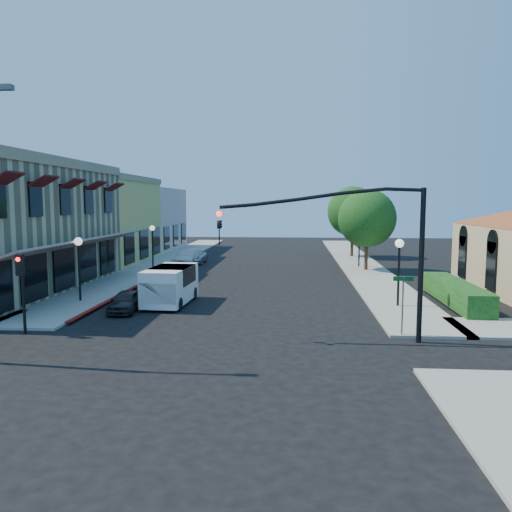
# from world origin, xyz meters

# --- Properties ---
(ground) EXTENTS (120.00, 120.00, 0.00)m
(ground) POSITION_xyz_m (0.00, 0.00, 0.00)
(ground) COLOR black
(ground) RESTS_ON ground
(sidewalk_left) EXTENTS (3.50, 50.00, 0.12)m
(sidewalk_left) POSITION_xyz_m (-8.75, 27.00, 0.06)
(sidewalk_left) COLOR gray
(sidewalk_left) RESTS_ON ground
(sidewalk_right) EXTENTS (3.50, 50.00, 0.12)m
(sidewalk_right) POSITION_xyz_m (8.75, 27.00, 0.06)
(sidewalk_right) COLOR gray
(sidewalk_right) RESTS_ON ground
(curb_red_strip) EXTENTS (0.25, 10.00, 0.06)m
(curb_red_strip) POSITION_xyz_m (-6.90, 8.00, 0.00)
(curb_red_strip) COLOR maroon
(curb_red_strip) RESTS_ON ground
(yellow_stucco_building) EXTENTS (10.00, 12.00, 7.60)m
(yellow_stucco_building) POSITION_xyz_m (-15.50, 26.00, 3.80)
(yellow_stucco_building) COLOR tan
(yellow_stucco_building) RESTS_ON ground
(pink_stucco_building) EXTENTS (10.00, 12.00, 7.00)m
(pink_stucco_building) POSITION_xyz_m (-15.50, 38.00, 3.50)
(pink_stucco_building) COLOR beige
(pink_stucco_building) RESTS_ON ground
(hedge) EXTENTS (1.40, 8.00, 1.10)m
(hedge) POSITION_xyz_m (11.70, 9.00, 0.00)
(hedge) COLOR #143D11
(hedge) RESTS_ON ground
(street_tree_a) EXTENTS (4.56, 4.56, 6.48)m
(street_tree_a) POSITION_xyz_m (8.80, 22.00, 4.19)
(street_tree_a) COLOR #352215
(street_tree_a) RESTS_ON ground
(street_tree_b) EXTENTS (4.94, 4.94, 7.02)m
(street_tree_b) POSITION_xyz_m (8.80, 32.00, 4.54)
(street_tree_b) COLOR #352215
(street_tree_b) RESTS_ON ground
(signal_mast_arm) EXTENTS (8.01, 0.39, 6.00)m
(signal_mast_arm) POSITION_xyz_m (5.86, 1.50, 4.09)
(signal_mast_arm) COLOR black
(signal_mast_arm) RESTS_ON ground
(secondary_signal) EXTENTS (0.28, 0.42, 3.32)m
(secondary_signal) POSITION_xyz_m (-8.00, 1.41, 2.32)
(secondary_signal) COLOR black
(secondary_signal) RESTS_ON ground
(street_name_sign) EXTENTS (0.80, 0.06, 2.50)m
(street_name_sign) POSITION_xyz_m (7.50, 2.20, 1.70)
(street_name_sign) COLOR #595B5E
(street_name_sign) RESTS_ON ground
(lamppost_left_near) EXTENTS (0.44, 0.44, 3.57)m
(lamppost_left_near) POSITION_xyz_m (-8.50, 8.00, 2.74)
(lamppost_left_near) COLOR black
(lamppost_left_near) RESTS_ON ground
(lamppost_left_far) EXTENTS (0.44, 0.44, 3.57)m
(lamppost_left_far) POSITION_xyz_m (-8.50, 22.00, 2.74)
(lamppost_left_far) COLOR black
(lamppost_left_far) RESTS_ON ground
(lamppost_right_near) EXTENTS (0.44, 0.44, 3.57)m
(lamppost_right_near) POSITION_xyz_m (8.50, 8.00, 2.74)
(lamppost_right_near) COLOR black
(lamppost_right_near) RESTS_ON ground
(lamppost_right_far) EXTENTS (0.44, 0.44, 3.57)m
(lamppost_right_far) POSITION_xyz_m (8.50, 24.00, 2.74)
(lamppost_right_far) COLOR black
(lamppost_right_far) RESTS_ON ground
(white_van) EXTENTS (2.16, 4.59, 2.00)m
(white_van) POSITION_xyz_m (-3.48, 7.90, 1.16)
(white_van) COLOR white
(white_van) RESTS_ON ground
(parked_car_a) EXTENTS (1.39, 3.18, 1.07)m
(parked_car_a) POSITION_xyz_m (-5.25, 6.00, 0.53)
(parked_car_a) COLOR black
(parked_car_a) RESTS_ON ground
(parked_car_b) EXTENTS (1.58, 3.48, 1.11)m
(parked_car_b) POSITION_xyz_m (-5.64, 13.00, 0.55)
(parked_car_b) COLOR #B6B8BC
(parked_car_b) RESTS_ON ground
(parked_car_c) EXTENTS (2.39, 4.72, 1.31)m
(parked_car_c) POSITION_xyz_m (-6.20, 25.00, 0.66)
(parked_car_c) COLOR white
(parked_car_c) RESTS_ON ground
(parked_car_d) EXTENTS (1.93, 4.07, 1.12)m
(parked_car_d) POSITION_xyz_m (-5.91, 26.00, 0.56)
(parked_car_d) COLOR #AFB2B4
(parked_car_d) RESTS_ON ground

